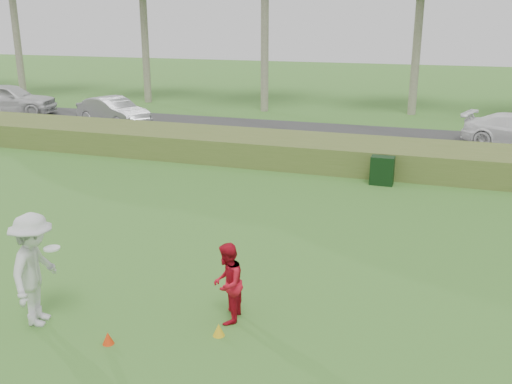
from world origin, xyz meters
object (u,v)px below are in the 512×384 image
at_px(utility_cabinet, 382,171).
at_px(player_red, 227,283).
at_px(player_white, 35,270).
at_px(cone_orange, 108,338).
at_px(car_mid, 113,111).
at_px(cone_yellow, 219,330).
at_px(car_left, 8,99).

bearing_deg(utility_cabinet, player_red, -98.73).
distance_m(player_white, cone_orange, 1.77).
height_order(player_red, utility_cabinet, player_red).
bearing_deg(cone_orange, utility_cabinet, 74.26).
bearing_deg(cone_orange, car_mid, 122.02).
bearing_deg(car_mid, cone_orange, -127.12).
distance_m(player_red, cone_yellow, 0.80).
xyz_separation_m(car_left, car_mid, (7.09, -0.91, -0.17)).
xyz_separation_m(player_red, cone_yellow, (0.04, -0.51, -0.61)).
distance_m(player_red, car_left, 25.23).
height_order(player_red, cone_yellow, player_red).
height_order(player_white, cone_yellow, player_white).
bearing_deg(utility_cabinet, player_white, -113.09).
xyz_separation_m(utility_cabinet, car_mid, (-13.58, 5.94, 0.29)).
relative_size(player_white, car_mid, 0.48).
bearing_deg(cone_yellow, car_mid, 127.16).
height_order(player_white, car_mid, player_white).
distance_m(player_white, car_mid, 18.88).
height_order(cone_orange, car_mid, car_mid).
bearing_deg(cone_orange, cone_yellow, 26.86).
height_order(cone_orange, cone_yellow, cone_yellow).
relative_size(cone_orange, car_left, 0.04).
xyz_separation_m(player_red, car_left, (-19.18, 16.40, 0.19)).
bearing_deg(player_red, player_white, -77.80).
bearing_deg(utility_cabinet, cone_orange, -105.61).
bearing_deg(cone_orange, player_red, 40.14).
distance_m(car_left, car_mid, 7.15).
bearing_deg(player_red, cone_yellow, -3.35).
height_order(player_white, player_red, player_white).
xyz_separation_m(cone_orange, utility_cabinet, (3.06, 10.87, 0.35)).
bearing_deg(player_white, car_mid, 13.47).
relative_size(player_red, cone_orange, 6.91).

